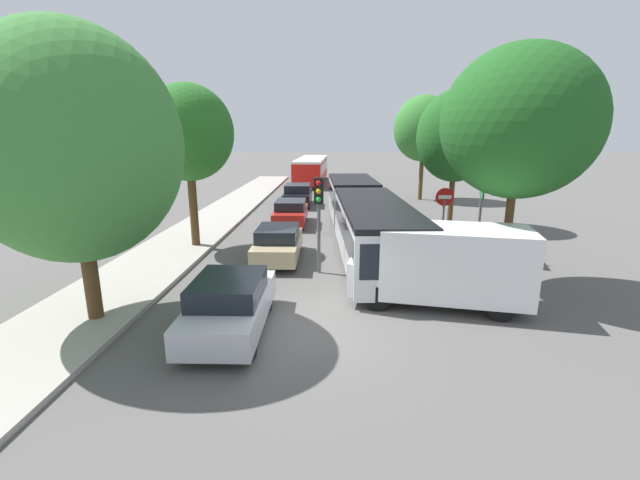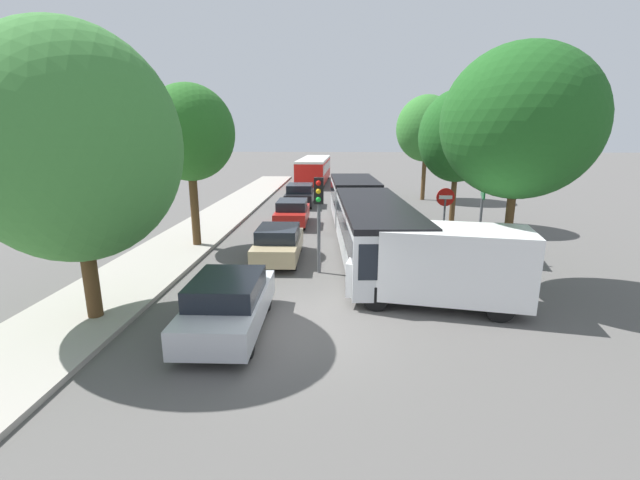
# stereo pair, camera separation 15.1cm
# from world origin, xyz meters

# --- Properties ---
(ground_plane) EXTENTS (200.00, 200.00, 0.00)m
(ground_plane) POSITION_xyz_m (0.00, 0.00, 0.00)
(ground_plane) COLOR #565451
(kerb_strip_left) EXTENTS (3.20, 42.37, 0.14)m
(kerb_strip_left) POSITION_xyz_m (-6.18, 16.19, 0.07)
(kerb_strip_left) COLOR #9E998E
(kerb_strip_left) RESTS_ON ground
(articulated_bus) EXTENTS (3.39, 16.06, 2.37)m
(articulated_bus) POSITION_xyz_m (1.97, 9.23, 1.37)
(articulated_bus) COLOR silver
(articulated_bus) RESTS_ON ground
(city_bus_rear) EXTENTS (2.81, 11.35, 2.43)m
(city_bus_rear) POSITION_xyz_m (-1.74, 32.37, 1.40)
(city_bus_rear) COLOR red
(city_bus_rear) RESTS_ON ground
(queued_car_silver) EXTENTS (1.82, 4.17, 1.44)m
(queued_car_silver) POSITION_xyz_m (-1.87, -0.04, 0.73)
(queued_car_silver) COLOR #B7BABF
(queued_car_silver) RESTS_ON ground
(queued_car_tan) EXTENTS (1.71, 3.93, 1.36)m
(queued_car_tan) POSITION_xyz_m (-1.50, 6.13, 0.69)
(queued_car_tan) COLOR tan
(queued_car_tan) RESTS_ON ground
(queued_car_red) EXTENTS (1.71, 3.92, 1.36)m
(queued_car_red) POSITION_xyz_m (-1.70, 12.76, 0.69)
(queued_car_red) COLOR #B21E19
(queued_car_red) RESTS_ON ground
(queued_car_black) EXTENTS (1.86, 4.27, 1.48)m
(queued_car_black) POSITION_xyz_m (-1.87, 19.01, 0.75)
(queued_car_black) COLOR black
(queued_car_black) RESTS_ON ground
(white_van) EXTENTS (5.27, 2.81, 2.31)m
(white_van) POSITION_xyz_m (3.91, 1.92, 1.24)
(white_van) COLOR white
(white_van) RESTS_ON ground
(traffic_light) EXTENTS (0.33, 0.36, 3.40)m
(traffic_light) POSITION_xyz_m (0.16, 4.67, 2.50)
(traffic_light) COLOR #56595E
(traffic_light) RESTS_ON ground
(no_entry_sign) EXTENTS (0.70, 0.08, 2.82)m
(no_entry_sign) POSITION_xyz_m (4.95, 6.65, 1.88)
(no_entry_sign) COLOR #56595E
(no_entry_sign) RESTS_ON ground
(direction_sign_post) EXTENTS (0.38, 1.38, 3.60)m
(direction_sign_post) POSITION_xyz_m (6.34, 6.63, 2.57)
(direction_sign_post) COLOR #56595E
(direction_sign_post) RESTS_ON ground
(tree_left_near) EXTENTS (5.16, 5.16, 7.46)m
(tree_left_near) POSITION_xyz_m (-5.59, 0.36, 4.59)
(tree_left_near) COLOR #51381E
(tree_left_near) RESTS_ON ground
(tree_left_mid) EXTENTS (3.72, 3.72, 6.85)m
(tree_left_mid) POSITION_xyz_m (-5.40, 7.79, 4.76)
(tree_left_mid) COLOR #51381E
(tree_left_mid) RESTS_ON ground
(tree_right_near) EXTENTS (4.60, 4.60, 7.43)m
(tree_right_near) POSITION_xyz_m (6.14, 3.35, 5.06)
(tree_right_near) COLOR #51381E
(tree_right_near) RESTS_ON ground
(tree_right_mid) EXTENTS (3.98, 3.98, 7.03)m
(tree_right_mid) POSITION_xyz_m (6.83, 12.82, 4.57)
(tree_right_mid) COLOR #51381E
(tree_right_mid) RESTS_ON ground
(tree_right_far) EXTENTS (4.30, 4.30, 7.49)m
(tree_right_far) POSITION_xyz_m (6.95, 22.08, 5.02)
(tree_right_far) COLOR #51381E
(tree_right_far) RESTS_ON ground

